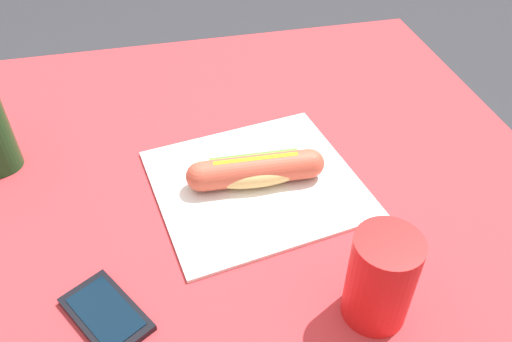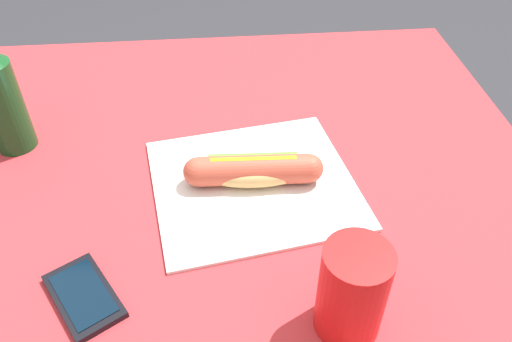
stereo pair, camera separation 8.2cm
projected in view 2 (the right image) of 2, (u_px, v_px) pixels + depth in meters
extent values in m
cylinder|color=brown|center=(60.00, 197.00, 1.38)|extent=(0.07, 0.07, 0.71)
cylinder|color=brown|center=(380.00, 177.00, 1.44)|extent=(0.07, 0.07, 0.71)
cube|color=brown|center=(224.00, 185.00, 0.87)|extent=(1.04, 0.95, 0.03)
cube|color=#B72D33|center=(224.00, 178.00, 0.86)|extent=(1.10, 1.01, 0.00)
cube|color=silver|center=(256.00, 183.00, 0.84)|extent=(0.37, 0.34, 0.01)
ellipsoid|color=#DBB26B|center=(256.00, 172.00, 0.82)|extent=(0.17, 0.07, 0.04)
cylinder|color=#BC4C38|center=(256.00, 170.00, 0.82)|extent=(0.18, 0.06, 0.05)
sphere|color=#BC4C38|center=(311.00, 168.00, 0.82)|extent=(0.05, 0.05, 0.05)
sphere|color=#BC4C38|center=(200.00, 172.00, 0.82)|extent=(0.05, 0.05, 0.05)
cube|color=yellow|center=(256.00, 160.00, 0.81)|extent=(0.14, 0.01, 0.00)
cylinder|color=#568433|center=(255.00, 159.00, 0.83)|extent=(0.15, 0.03, 0.02)
cube|color=black|center=(87.00, 296.00, 0.67)|extent=(0.12, 0.14, 0.01)
cube|color=black|center=(86.00, 293.00, 0.67)|extent=(0.10, 0.12, 0.00)
cylinder|color=#14471E|center=(6.00, 107.00, 0.87)|extent=(0.07, 0.07, 0.16)
cylinder|color=red|center=(356.00, 291.00, 0.60)|extent=(0.08, 0.08, 0.13)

